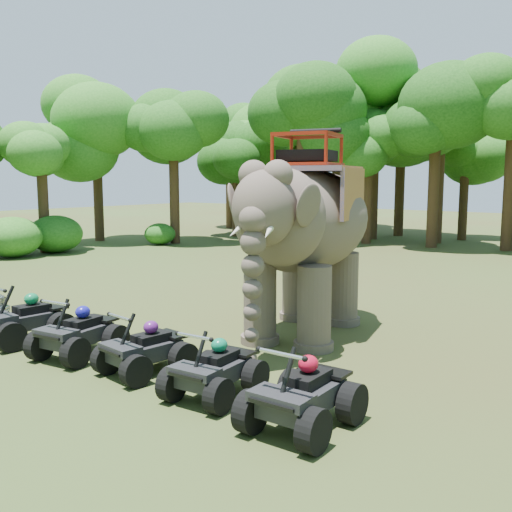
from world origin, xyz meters
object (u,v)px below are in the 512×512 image
object	(u,v)px
atv_0	(25,312)
atv_1	(78,326)
atv_3	(214,362)
atv_4	(303,385)
atv_2	(145,342)
elephant	(305,233)

from	to	relation	value
atv_0	atv_1	size ratio (longest dim) A/B	1.04
atv_0	atv_3	size ratio (longest dim) A/B	1.11
atv_0	atv_3	xyz separation A→B (m)	(5.47, 0.15, -0.06)
atv_3	atv_4	size ratio (longest dim) A/B	0.92
atv_2	atv_4	size ratio (longest dim) A/B	0.93
atv_4	atv_1	bearing A→B (deg)	177.76
atv_2	atv_1	bearing A→B (deg)	-168.70
atv_1	atv_4	world-z (taller)	atv_4
atv_1	atv_2	distance (m)	1.84
atv_4	atv_3	bearing A→B (deg)	174.50
atv_1	atv_2	xyz separation A→B (m)	(1.84, 0.16, -0.03)
atv_3	atv_1	bearing A→B (deg)	176.23
atv_3	atv_0	bearing A→B (deg)	176.31
atv_1	atv_3	size ratio (longest dim) A/B	1.06
atv_0	atv_2	bearing A→B (deg)	8.30
atv_0	atv_2	distance (m)	3.70
atv_0	atv_4	xyz separation A→B (m)	(7.27, 0.04, -0.01)
elephant	atv_1	bearing A→B (deg)	-135.47
elephant	atv_4	xyz separation A→B (m)	(2.81, -4.33, -1.71)
atv_1	atv_3	bearing A→B (deg)	-7.14
elephant	atv_2	distance (m)	4.58
atv_1	atv_2	size ratio (longest dim) A/B	1.05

